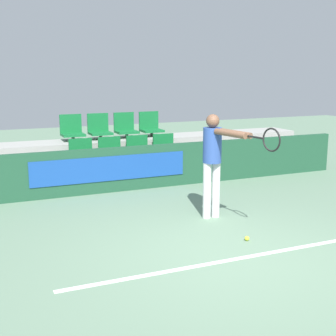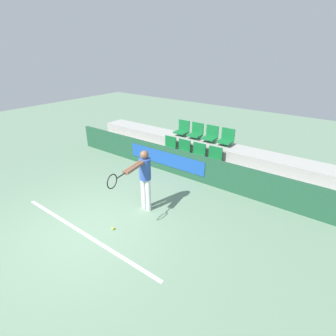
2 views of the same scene
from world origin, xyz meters
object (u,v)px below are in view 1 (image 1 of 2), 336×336
object	(u,v)px
stadium_chair_0	(82,156)
stadium_chair_1	(111,154)
stadium_chair_7	(151,126)
tennis_player	(216,156)
stadium_chair_3	(165,150)
stadium_chair_2	(139,152)
stadium_chair_5	(99,129)
tennis_ball	(247,238)
stadium_chair_6	(126,128)
stadium_chair_4	(72,130)

from	to	relation	value
stadium_chair_0	stadium_chair_1	xyz separation A→B (m)	(0.61, 0.00, 0.00)
stadium_chair_7	tennis_player	xyz separation A→B (m)	(-0.41, -3.80, -0.04)
stadium_chair_0	stadium_chair_3	bearing A→B (deg)	0.00
stadium_chair_1	stadium_chair_2	size ratio (longest dim) A/B	1.00
stadium_chair_5	tennis_ball	distance (m)	5.01
stadium_chair_0	stadium_chair_3	xyz separation A→B (m)	(1.82, 0.00, 0.00)
stadium_chair_0	stadium_chair_2	bearing A→B (deg)	0.00
tennis_player	tennis_ball	bearing A→B (deg)	-103.31
stadium_chair_2	stadium_chair_7	size ratio (longest dim) A/B	1.00
stadium_chair_1	stadium_chair_3	bearing A→B (deg)	0.00
stadium_chair_3	stadium_chair_6	size ratio (longest dim) A/B	1.00
stadium_chair_2	tennis_player	bearing A→B (deg)	-86.16
stadium_chair_2	stadium_chair_3	size ratio (longest dim) A/B	1.00
stadium_chair_6	tennis_ball	size ratio (longest dim) A/B	8.45
stadium_chair_2	stadium_chair_7	xyz separation A→B (m)	(0.61, 0.86, 0.42)
stadium_chair_1	stadium_chair_2	distance (m)	0.61
stadium_chair_5	tennis_player	bearing A→B (deg)	-78.06
stadium_chair_6	stadium_chair_0	bearing A→B (deg)	-144.56
stadium_chair_0	stadium_chair_2	xyz separation A→B (m)	(1.21, 0.00, 0.00)
stadium_chair_0	tennis_ball	world-z (taller)	stadium_chair_0
stadium_chair_6	stadium_chair_3	bearing A→B (deg)	-54.91
stadium_chair_0	stadium_chair_3	world-z (taller)	same
stadium_chair_1	stadium_chair_6	xyz separation A→B (m)	(0.61, 0.86, 0.42)
stadium_chair_5	stadium_chair_0	bearing A→B (deg)	-125.09
tennis_ball	stadium_chair_4	bearing A→B (deg)	105.47
tennis_ball	stadium_chair_6	bearing A→B (deg)	91.52
stadium_chair_5	stadium_chair_7	distance (m)	1.21
stadium_chair_7	stadium_chair_0	bearing A→B (deg)	-154.62
stadium_chair_0	stadium_chair_6	bearing A→B (deg)	35.44
stadium_chair_2	tennis_ball	distance (m)	4.03
stadium_chair_5	stadium_chair_7	size ratio (longest dim) A/B	1.00
stadium_chair_4	stadium_chair_5	bearing A→B (deg)	0.00
tennis_player	stadium_chair_0	bearing A→B (deg)	106.07
stadium_chair_0	stadium_chair_5	size ratio (longest dim) A/B	1.00
stadium_chair_6	tennis_player	size ratio (longest dim) A/B	0.34
tennis_player	stadium_chair_3	bearing A→B (deg)	72.47
stadium_chair_7	stadium_chair_4	bearing A→B (deg)	180.00
tennis_player	stadium_chair_6	bearing A→B (deg)	83.38
stadium_chair_5	tennis_ball	size ratio (longest dim) A/B	8.45
stadium_chair_0	stadium_chair_5	bearing A→B (deg)	54.91
stadium_chair_1	tennis_player	world-z (taller)	tennis_player
stadium_chair_0	stadium_chair_4	distance (m)	0.96
tennis_ball	stadium_chair_2	bearing A→B (deg)	91.85
stadium_chair_2	stadium_chair_3	distance (m)	0.61
stadium_chair_1	stadium_chair_4	distance (m)	1.13
stadium_chair_3	stadium_chair_6	xyz separation A→B (m)	(-0.61, 0.86, 0.42)
stadium_chair_1	stadium_chair_2	xyz separation A→B (m)	(0.61, 0.00, 0.00)
stadium_chair_0	tennis_player	xyz separation A→B (m)	(1.41, -2.93, 0.38)
stadium_chair_3	stadium_chair_4	world-z (taller)	stadium_chair_4
stadium_chair_0	stadium_chair_2	distance (m)	1.21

